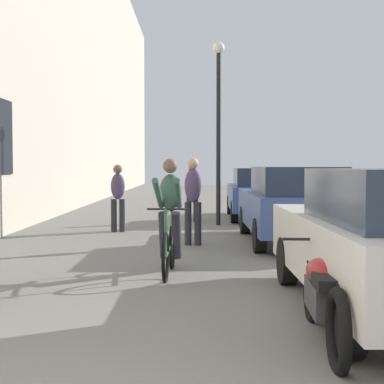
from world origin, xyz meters
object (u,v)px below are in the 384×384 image
Objects in this scene: pedestrian_mid at (118,194)px; pedestrian_far at (192,190)px; street_lamp at (218,110)px; parked_car_second at (292,204)px; cyclist_on_bicycle at (170,219)px; pedestrian_near at (193,196)px; parked_car_third at (259,193)px; parked_motorcycle at (323,297)px.

pedestrian_far is (1.81, 2.53, 0.00)m from pedestrian_mid.
street_lamp is 1.10× the size of parked_car_second.
cyclist_on_bicycle is at bearing -92.54° from pedestrian_far.
pedestrian_mid is at bearing 152.98° from parked_car_second.
pedestrian_near reaches higher than pedestrian_mid.
pedestrian_near is 6.02m from parked_car_third.
parked_motorcycle is at bearing -94.04° from parked_car_third.
parked_motorcycle is at bearing -97.71° from parked_car_second.
parked_car_third is at bearing 85.96° from parked_motorcycle.
pedestrian_near is 1.08× the size of pedestrian_far.
parked_car_second reaches higher than parked_motorcycle.
parked_car_third is at bearing 22.71° from pedestrian_far.
pedestrian_mid is 0.33× the size of street_lamp.
street_lamp reaches higher than parked_car_third.
pedestrian_near is at bearing -171.14° from parked_car_second.
pedestrian_near is at bearing -109.56° from parked_car_third.
parked_motorcycle is (1.17, -6.23, -0.59)m from pedestrian_near.
street_lamp is 4.40m from parked_car_second.
pedestrian_far is 2.20m from parked_car_third.
street_lamp reaches higher than cyclist_on_bicycle.
pedestrian_far reaches higher than parked_car_second.
pedestrian_far is at bearing 96.12° from parked_motorcycle.
parked_car_third is at bearing 41.36° from pedestrian_mid.
parked_car_second is 1.02× the size of parked_car_third.
pedestrian_far reaches higher than pedestrian_mid.
parked_car_second is 5.35m from parked_car_third.
parked_motorcycle is (1.18, -11.05, -0.52)m from pedestrian_far.
pedestrian_far is 4.96m from parked_car_second.
parked_car_third is at bearing 54.39° from street_lamp.
cyclist_on_bicycle is 5.43m from pedestrian_mid.
street_lamp reaches higher than parked_motorcycle.
pedestrian_mid is at bearing -138.64° from parked_car_third.
pedestrian_mid is at bearing 105.62° from cyclist_on_bicycle.
pedestrian_far is 0.76× the size of parked_motorcycle.
street_lamp reaches higher than parked_car_second.
pedestrian_mid is at bearing 109.33° from parked_motorcycle.
street_lamp reaches higher than pedestrian_far.
parked_car_third is 11.94m from parked_motorcycle.
cyclist_on_bicycle reaches higher than parked_car_third.
parked_motorcycle is at bearing -79.32° from pedestrian_near.
parked_motorcycle is at bearing -70.67° from pedestrian_mid.
parked_car_second is at bearing -89.51° from parked_car_third.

